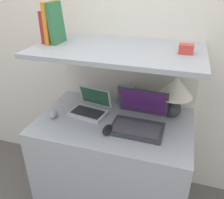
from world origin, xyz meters
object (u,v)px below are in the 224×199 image
(book_orange, at_px, (52,23))
(book_green, at_px, (56,23))
(router_box, at_px, (126,96))
(shelf_gadget, at_px, (186,49))
(laptop_large, at_px, (139,119))
(second_mouse, at_px, (53,114))
(computer_mouse, at_px, (107,130))
(table_lamp, at_px, (175,90))
(book_red, at_px, (47,27))
(laptop_small, at_px, (90,108))

(book_orange, relative_size, book_green, 1.00)
(router_box, bearing_deg, shelf_gadget, -24.83)
(laptop_large, xyz_separation_m, second_mouse, (-0.60, -0.07, -0.03))
(computer_mouse, height_order, second_mouse, same)
(laptop_large, bearing_deg, computer_mouse, -142.95)
(second_mouse, xyz_separation_m, shelf_gadget, (0.83, 0.15, 0.50))
(second_mouse, height_order, book_orange, book_orange)
(computer_mouse, height_order, router_box, router_box)
(table_lamp, xyz_separation_m, shelf_gadget, (0.03, -0.11, 0.32))
(table_lamp, xyz_separation_m, book_orange, (-0.82, -0.11, 0.42))
(second_mouse, relative_size, book_green, 0.41)
(laptop_large, relative_size, book_red, 1.70)
(laptop_large, height_order, computer_mouse, laptop_large)
(computer_mouse, xyz_separation_m, book_green, (-0.41, 0.22, 0.60))
(router_box, height_order, book_orange, book_orange)
(laptop_small, bearing_deg, computer_mouse, -46.31)
(book_red, xyz_separation_m, shelf_gadget, (0.89, 0.00, -0.07))
(table_lamp, height_order, computer_mouse, table_lamp)
(table_lamp, relative_size, book_orange, 1.18)
(second_mouse, xyz_separation_m, router_box, (0.44, 0.33, 0.05))
(laptop_small, bearing_deg, router_box, 41.59)
(laptop_large, xyz_separation_m, shelf_gadget, (0.23, 0.09, 0.47))
(computer_mouse, relative_size, second_mouse, 1.05)
(book_orange, bearing_deg, table_lamp, 7.42)
(laptop_small, height_order, book_red, book_red)
(table_lamp, distance_m, book_green, 0.90)
(table_lamp, xyz_separation_m, router_box, (-0.36, 0.07, -0.13))
(table_lamp, xyz_separation_m, book_green, (-0.79, -0.11, 0.42))
(laptop_large, bearing_deg, book_green, 171.74)
(book_orange, bearing_deg, shelf_gadget, 0.00)
(router_box, xyz_separation_m, book_red, (-0.50, -0.18, 0.52))
(table_lamp, height_order, shelf_gadget, shelf_gadget)
(book_green, bearing_deg, laptop_large, -8.26)
(table_lamp, xyz_separation_m, book_red, (-0.86, -0.11, 0.39))
(table_lamp, distance_m, router_box, 0.38)
(table_lamp, distance_m, computer_mouse, 0.53)
(laptop_small, distance_m, book_orange, 0.63)
(computer_mouse, bearing_deg, shelf_gadget, 28.28)
(laptop_small, xyz_separation_m, computer_mouse, (0.20, -0.20, -0.02))
(table_lamp, xyz_separation_m, computer_mouse, (-0.38, -0.33, -0.18))
(laptop_small, relative_size, computer_mouse, 2.57)
(book_green, height_order, shelf_gadget, book_green)
(laptop_large, distance_m, book_red, 0.85)
(table_lamp, bearing_deg, laptop_small, -167.97)
(book_orange, xyz_separation_m, book_green, (0.03, 0.00, -0.00))
(table_lamp, distance_m, shelf_gadget, 0.33)
(second_mouse, height_order, shelf_gadget, shelf_gadget)
(table_lamp, xyz_separation_m, second_mouse, (-0.80, -0.26, -0.18))
(computer_mouse, bearing_deg, second_mouse, 170.95)
(laptop_large, bearing_deg, book_orange, 172.15)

